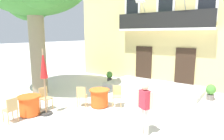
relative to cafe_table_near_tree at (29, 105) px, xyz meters
The scene contains 13 objects.
ground_plane 3.10m from the cafe_table_near_tree, 54.86° to the left, with size 120.00×120.00×0.00m, color silver.
building_facade 10.34m from the cafe_table_near_tree, 76.14° to the left, with size 13.00×5.09×7.50m.
entrance_step_platform 6.59m from the cafe_table_near_tree, 69.14° to the left, with size 5.23×2.72×0.25m, color silver.
cafe_table_near_tree is the anchor object (origin of this frame).
cafe_chair_near_tree_0 0.77m from the cafe_table_near_tree, 83.06° to the right, with size 0.41×0.41×0.91m.
cafe_chair_near_tree_1 0.77m from the cafe_table_near_tree, 95.07° to the left, with size 0.41×0.41×0.91m.
cafe_table_middle 2.78m from the cafe_table_near_tree, 54.65° to the left, with size 0.86×0.86×0.76m.
cafe_chair_middle_0 2.07m from the cafe_table_near_tree, 60.70° to the left, with size 0.55×0.55×0.91m.
cafe_chair_middle_1 3.51m from the cafe_table_near_tree, 51.35° to the left, with size 0.55×0.55×0.91m.
cafe_umbrella 1.42m from the cafe_table_near_tree, 40.49° to the left, with size 0.44×0.44×2.55m.
ground_planter_left 6.04m from the cafe_table_near_tree, 95.90° to the left, with size 0.39×0.39×0.71m.
ground_planter_right 8.02m from the cafe_table_near_tree, 48.58° to the left, with size 0.44×0.44×0.76m.
pedestrian_near_entrance 4.45m from the cafe_table_near_tree, 15.72° to the left, with size 0.53×0.35×1.66m.
Camera 1 is at (5.00, -6.52, 3.08)m, focal length 31.76 mm.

